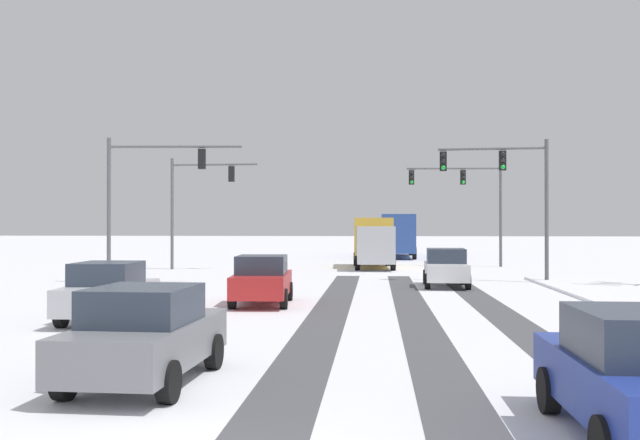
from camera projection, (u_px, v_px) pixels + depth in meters
wheel_track_left_lane at (415, 315)px, 20.94m from camera, size 1.09×31.08×0.01m
wheel_track_right_lane at (502, 316)px, 20.75m from camera, size 1.14×31.08×0.01m
wheel_track_center at (328, 314)px, 21.14m from camera, size 1.16×31.08×0.01m
traffic_signal_far_right at (468, 192)px, 44.56m from camera, size 5.89×0.59×6.50m
traffic_signal_far_left at (195, 194)px, 41.88m from camera, size 5.17×0.39×6.50m
traffic_signal_near_right at (509, 181)px, 32.77m from camera, size 4.95×0.57×6.50m
traffic_signal_near_left at (146, 184)px, 32.06m from camera, size 6.02×0.63×6.50m
car_white_lead at (446, 268)px, 30.24m from camera, size 1.96×4.17×1.62m
car_red_second at (262, 280)px, 23.61m from camera, size 2.00×4.19×1.62m
car_silver_third at (109, 291)px, 19.52m from camera, size 1.95×4.16×1.62m
car_grey_fourth at (146, 334)px, 11.92m from camera, size 1.96×4.16×1.62m
bus_oncoming at (397, 232)px, 57.59m from camera, size 2.73×11.02×3.38m
box_truck_delivery at (373, 241)px, 43.28m from camera, size 2.56×7.49×3.02m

